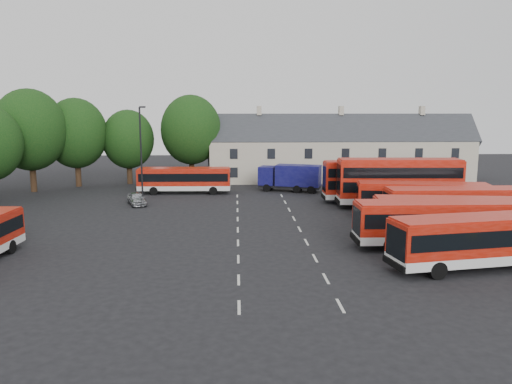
% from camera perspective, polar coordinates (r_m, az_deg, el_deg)
% --- Properties ---
extents(ground, '(140.00, 140.00, 0.00)m').
position_cam_1_polar(ground, '(38.35, -2.08, -5.05)').
color(ground, black).
rests_on(ground, ground).
extents(lane_markings, '(5.15, 33.80, 0.01)m').
position_cam_1_polar(lane_markings, '(40.38, 1.47, -4.30)').
color(lane_markings, beige).
rests_on(lane_markings, ground).
extents(treeline, '(29.92, 32.59, 12.01)m').
position_cam_1_polar(treeline, '(60.23, -22.46, 5.94)').
color(treeline, black).
rests_on(treeline, ground).
extents(terrace_houses, '(35.70, 7.13, 10.06)m').
position_cam_1_polar(terrace_houses, '(68.85, 9.56, 4.50)').
color(terrace_houses, beige).
rests_on(terrace_houses, ground).
extents(bus_row_a, '(11.83, 4.57, 3.27)m').
position_cam_1_polar(bus_row_a, '(33.10, 24.58, -4.74)').
color(bus_row_a, silver).
rests_on(bus_row_a, ground).
extents(bus_row_b, '(11.61, 2.77, 3.28)m').
position_cam_1_polar(bus_row_b, '(36.96, 20.20, -3.04)').
color(bus_row_b, silver).
rests_on(bus_row_b, ground).
extents(bus_row_c, '(11.75, 3.96, 3.26)m').
position_cam_1_polar(bus_row_c, '(38.96, 21.84, -2.54)').
color(bus_row_c, silver).
rests_on(bus_row_c, ground).
extents(bus_row_d, '(11.63, 2.76, 3.28)m').
position_cam_1_polar(bus_row_d, '(43.84, 22.02, -1.27)').
color(bus_row_d, silver).
rests_on(bus_row_d, ground).
extents(bus_row_e, '(11.60, 4.43, 3.20)m').
position_cam_1_polar(bus_row_e, '(46.42, 18.50, -0.57)').
color(bus_row_e, silver).
rests_on(bus_row_e, ground).
extents(bus_dd_south, '(11.95, 3.27, 4.86)m').
position_cam_1_polar(bus_dd_south, '(50.70, 16.03, 1.32)').
color(bus_dd_south, silver).
rests_on(bus_dd_south, ground).
extents(bus_dd_north, '(10.57, 2.60, 4.32)m').
position_cam_1_polar(bus_dd_north, '(53.20, 13.41, 1.46)').
color(bus_dd_north, silver).
rests_on(bus_dd_north, ground).
extents(bus_north, '(10.57, 2.62, 2.98)m').
position_cam_1_polar(bus_north, '(57.98, -8.19, 1.58)').
color(bus_north, silver).
rests_on(bus_north, ground).
extents(box_truck, '(7.57, 4.41, 3.16)m').
position_cam_1_polar(box_truck, '(59.00, 3.98, 1.78)').
color(box_truck, black).
rests_on(box_truck, ground).
extents(silver_car, '(2.78, 4.12, 1.30)m').
position_cam_1_polar(silver_car, '(52.05, -13.47, -0.73)').
color(silver_car, '#A2A5AA').
rests_on(silver_car, ground).
extents(lamppost, '(0.69, 0.40, 9.91)m').
position_cam_1_polar(lamppost, '(51.04, -12.98, 4.35)').
color(lamppost, black).
rests_on(lamppost, ground).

